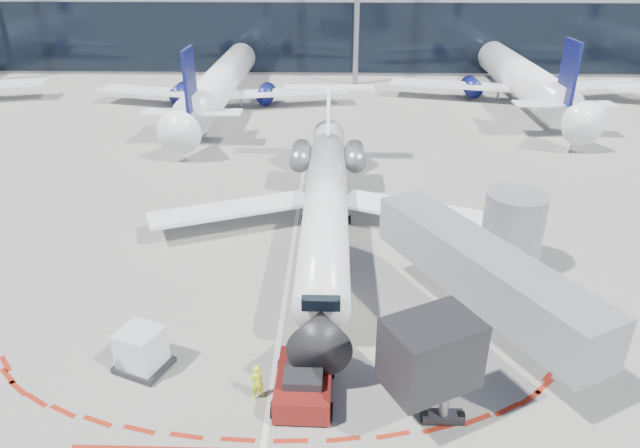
{
  "coord_description": "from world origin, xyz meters",
  "views": [
    {
      "loc": [
        2.48,
        -26.25,
        16.55
      ],
      "look_at": [
        1.7,
        2.6,
        2.24
      ],
      "focal_mm": 32.0,
      "sensor_mm": 36.0,
      "label": 1
    }
  ],
  "objects_px": {
    "pushback_tug": "(304,383)",
    "uld_container": "(142,350)",
    "regional_jet": "(326,199)",
    "ramp_worker": "(257,381)"
  },
  "relations": [
    {
      "from": "pushback_tug",
      "to": "ramp_worker",
      "type": "relative_size",
      "value": 3.49
    },
    {
      "from": "regional_jet",
      "to": "pushback_tug",
      "type": "bearing_deg",
      "value": -92.44
    },
    {
      "from": "regional_jet",
      "to": "ramp_worker",
      "type": "bearing_deg",
      "value": -99.66
    },
    {
      "from": "uld_container",
      "to": "regional_jet",
      "type": "bearing_deg",
      "value": 82.05
    },
    {
      "from": "regional_jet",
      "to": "ramp_worker",
      "type": "xyz_separation_m",
      "value": [
        -2.5,
        -14.68,
        -1.51
      ]
    },
    {
      "from": "pushback_tug",
      "to": "uld_container",
      "type": "distance_m",
      "value": 7.15
    },
    {
      "from": "regional_jet",
      "to": "pushback_tug",
      "type": "distance_m",
      "value": 14.67
    },
    {
      "from": "regional_jet",
      "to": "uld_container",
      "type": "height_order",
      "value": "regional_jet"
    },
    {
      "from": "pushback_tug",
      "to": "uld_container",
      "type": "bearing_deg",
      "value": 169.22
    },
    {
      "from": "pushback_tug",
      "to": "ramp_worker",
      "type": "height_order",
      "value": "ramp_worker"
    }
  ]
}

